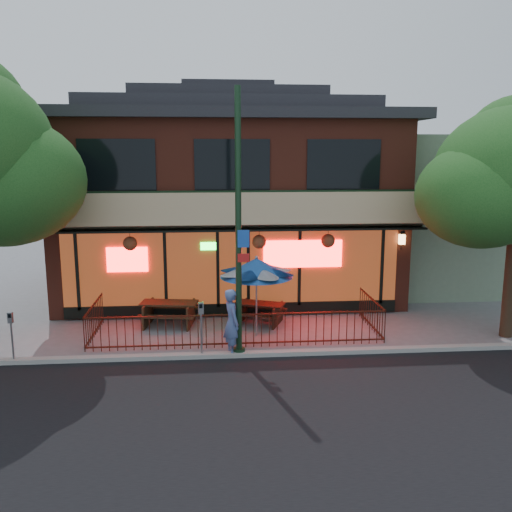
# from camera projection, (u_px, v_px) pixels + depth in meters

# --- Properties ---
(ground) EXTENTS (80.00, 80.00, 0.00)m
(ground) POSITION_uv_depth(u_px,v_px,m) (238.00, 350.00, 14.98)
(ground) COLOR gray
(ground) RESTS_ON ground
(asphalt_street) EXTENTS (80.00, 11.00, 0.00)m
(asphalt_street) POSITION_uv_depth(u_px,v_px,m) (257.00, 476.00, 9.11)
(asphalt_street) COLOR black
(asphalt_street) RESTS_ON ground
(curb) EXTENTS (80.00, 0.25, 0.12)m
(curb) POSITION_uv_depth(u_px,v_px,m) (239.00, 354.00, 14.48)
(curb) COLOR #999993
(curb) RESTS_ON ground
(restaurant_building) EXTENTS (12.96, 9.49, 8.05)m
(restaurant_building) POSITION_uv_depth(u_px,v_px,m) (228.00, 185.00, 21.18)
(restaurant_building) COLOR maroon
(restaurant_building) RESTS_ON ground
(neighbor_building) EXTENTS (6.00, 7.00, 6.00)m
(neighbor_building) POSITION_uv_depth(u_px,v_px,m) (442.00, 210.00, 22.70)
(neighbor_building) COLOR gray
(neighbor_building) RESTS_ON ground
(patio_fence) EXTENTS (8.44, 2.62, 1.00)m
(patio_fence) POSITION_uv_depth(u_px,v_px,m) (237.00, 322.00, 15.36)
(patio_fence) COLOR #3C150D
(patio_fence) RESTS_ON ground
(street_light) EXTENTS (0.43, 0.32, 7.00)m
(street_light) POSITION_uv_depth(u_px,v_px,m) (239.00, 240.00, 14.00)
(street_light) COLOR black
(street_light) RESTS_ON ground
(picnic_table_left) EXTENTS (1.94, 1.59, 0.75)m
(picnic_table_left) POSITION_uv_depth(u_px,v_px,m) (169.00, 310.00, 17.07)
(picnic_table_left) COLOR #382414
(picnic_table_left) RESTS_ON ground
(picnic_table_right) EXTENTS (1.90, 1.70, 0.67)m
(picnic_table_right) POSITION_uv_depth(u_px,v_px,m) (259.00, 310.00, 17.28)
(picnic_table_right) COLOR black
(picnic_table_right) RESTS_ON ground
(patio_umbrella) EXTENTS (2.13, 2.13, 2.43)m
(patio_umbrella) POSITION_uv_depth(u_px,v_px,m) (256.00, 268.00, 15.78)
(patio_umbrella) COLOR gray
(patio_umbrella) RESTS_ON ground
(pedestrian) EXTENTS (0.60, 0.76, 1.82)m
(pedestrian) POSITION_uv_depth(u_px,v_px,m) (232.00, 322.00, 14.45)
(pedestrian) COLOR #4D619A
(pedestrian) RESTS_ON ground
(parking_meter_near) EXTENTS (0.15, 0.13, 1.52)m
(parking_meter_near) POSITION_uv_depth(u_px,v_px,m) (201.00, 320.00, 14.24)
(parking_meter_near) COLOR gray
(parking_meter_near) RESTS_ON ground
(parking_meter_far) EXTENTS (0.13, 0.11, 1.37)m
(parking_meter_far) POSITION_uv_depth(u_px,v_px,m) (11.00, 329.00, 13.86)
(parking_meter_far) COLOR gray
(parking_meter_far) RESTS_ON ground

